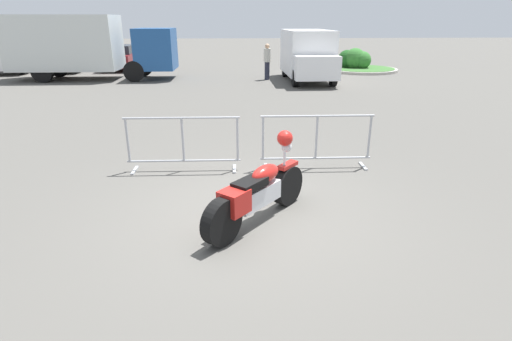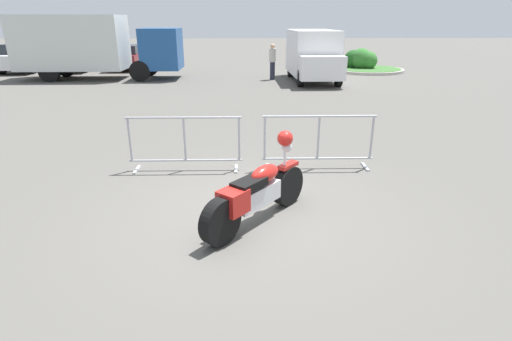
% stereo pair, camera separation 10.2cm
% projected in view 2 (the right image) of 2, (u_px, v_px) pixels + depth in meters
% --- Properties ---
extents(ground_plane, '(120.00, 120.00, 0.00)m').
position_uv_depth(ground_plane, '(250.00, 213.00, 6.10)').
color(ground_plane, '#54514C').
extents(motorcycle, '(1.56, 1.77, 1.24)m').
position_uv_depth(motorcycle, '(257.00, 192.00, 5.69)').
color(motorcycle, black).
rests_on(motorcycle, ground).
extents(crowd_barrier_near, '(2.19, 0.48, 1.07)m').
position_uv_depth(crowd_barrier_near, '(185.00, 143.00, 7.66)').
color(crowd_barrier_near, '#9EA0A5').
rests_on(crowd_barrier_near, ground).
extents(crowd_barrier_far, '(2.19, 0.48, 1.07)m').
position_uv_depth(crowd_barrier_far, '(318.00, 141.00, 7.77)').
color(crowd_barrier_far, '#9EA0A5').
rests_on(crowd_barrier_far, ground).
extents(box_truck, '(7.72, 2.33, 2.98)m').
position_uv_depth(box_truck, '(91.00, 45.00, 19.26)').
color(box_truck, silver).
rests_on(box_truck, ground).
extents(delivery_van, '(2.03, 5.02, 2.31)m').
position_uv_depth(delivery_van, '(313.00, 54.00, 18.87)').
color(delivery_van, white).
rests_on(delivery_van, ground).
extents(parked_car_white, '(2.03, 4.54, 1.51)m').
position_uv_depth(parked_car_white, '(26.00, 57.00, 22.61)').
color(parked_car_white, white).
rests_on(parked_car_white, ground).
extents(parked_car_silver, '(1.93, 4.32, 1.44)m').
position_uv_depth(parked_car_silver, '(77.00, 57.00, 23.05)').
color(parked_car_silver, '#B7BABF').
rests_on(parked_car_silver, ground).
extents(parked_car_maroon, '(1.85, 4.14, 1.38)m').
position_uv_depth(parked_car_maroon, '(127.00, 57.00, 23.53)').
color(parked_car_maroon, maroon).
rests_on(parked_car_maroon, ground).
extents(pedestrian, '(0.48, 0.48, 1.69)m').
position_uv_depth(pedestrian, '(273.00, 60.00, 19.26)').
color(pedestrian, '#262838').
rests_on(pedestrian, ground).
extents(planter_island, '(4.08, 4.08, 1.25)m').
position_uv_depth(planter_island, '(363.00, 63.00, 22.91)').
color(planter_island, '#ADA89E').
rests_on(planter_island, ground).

